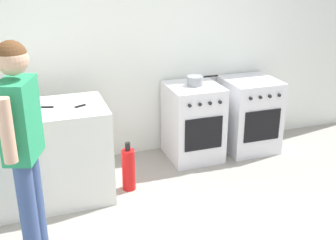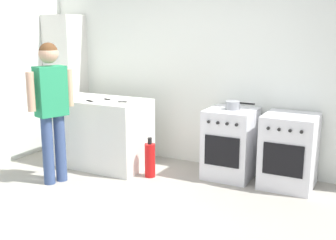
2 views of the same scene
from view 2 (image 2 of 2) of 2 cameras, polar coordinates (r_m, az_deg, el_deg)
name	(u,v)px [view 2 (image 2 of 2)]	position (r m, az deg, el deg)	size (l,w,h in m)	color
ground_plane	(140,220)	(4.17, -3.88, -13.37)	(8.00, 8.00, 0.00)	gray
back_wall	(217,68)	(5.54, 6.61, 6.99)	(6.00, 0.10, 2.60)	silver
counter_unit	(100,132)	(5.68, -9.23, -1.65)	(1.30, 0.70, 0.90)	silver
oven_left	(231,143)	(5.23, 8.47, -3.12)	(0.57, 0.62, 0.85)	silver
oven_right	(289,151)	(5.05, 16.08, -4.03)	(0.59, 0.62, 0.85)	silver
pot	(233,105)	(5.12, 8.80, 1.99)	(0.36, 0.18, 0.10)	gray
knife_utility	(105,99)	(5.56, -8.57, 2.85)	(0.25, 0.11, 0.01)	silver
knife_paring	(88,101)	(5.46, -10.75, 2.60)	(0.20, 0.12, 0.01)	silver
knife_chef	(116,102)	(5.31, -7.12, 2.45)	(0.29, 0.16, 0.01)	silver
knife_carving	(96,102)	(5.35, -9.78, 2.43)	(0.33, 0.08, 0.01)	silver
person	(51,101)	(5.04, -15.53, 2.54)	(0.30, 0.54, 1.65)	#384C7A
fire_extinguisher	(150,160)	(5.22, -2.46, -5.42)	(0.13, 0.13, 0.50)	red
larder_cabinet	(67,83)	(6.54, -13.57, 4.91)	(0.48, 0.44, 2.00)	silver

